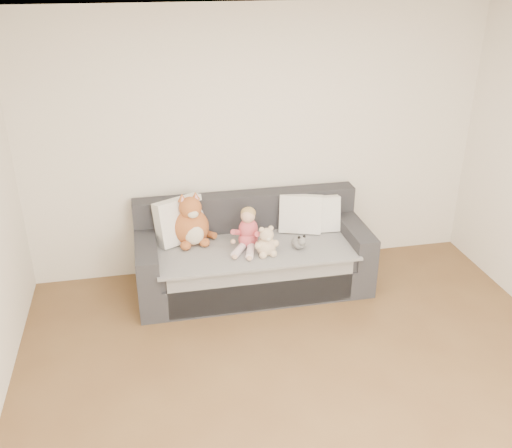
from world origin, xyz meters
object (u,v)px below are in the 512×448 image
(sofa, at_px, (252,257))
(teddy_bear, at_px, (267,244))
(sippy_cup, at_px, (269,244))
(toddler, at_px, (248,231))
(plush_cat, at_px, (191,224))

(sofa, relative_size, teddy_bear, 7.53)
(sofa, distance_m, sippy_cup, 0.33)
(toddler, height_order, teddy_bear, toddler)
(sofa, distance_m, teddy_bear, 0.41)
(sippy_cup, bearing_deg, teddy_bear, -118.87)
(plush_cat, height_order, sippy_cup, plush_cat)
(sippy_cup, bearing_deg, sofa, 121.94)
(toddler, xyz_separation_m, sippy_cup, (0.19, -0.10, -0.11))
(plush_cat, bearing_deg, toddler, -31.71)
(sofa, xyz_separation_m, plush_cat, (-0.56, 0.10, 0.36))
(sofa, relative_size, toddler, 5.45)
(toddler, relative_size, teddy_bear, 1.38)
(sippy_cup, bearing_deg, toddler, 152.61)
(toddler, height_order, plush_cat, plush_cat)
(toddler, bearing_deg, sofa, 81.82)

